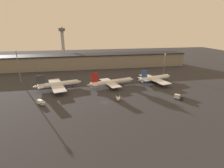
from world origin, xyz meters
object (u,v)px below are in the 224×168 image
at_px(airplane_0, 58,85).
at_px(service_vehicle_0, 179,97).
at_px(service_vehicle_1, 118,98).
at_px(control_tower, 63,42).
at_px(airplane_1, 111,82).
at_px(airplane_2, 155,78).
at_px(service_vehicle_2, 41,102).

height_order(airplane_0, service_vehicle_0, airplane_0).
height_order(service_vehicle_0, service_vehicle_1, service_vehicle_0).
bearing_deg(service_vehicle_0, airplane_0, -157.03).
xyz_separation_m(airplane_0, control_tower, (-3.56, 124.36, 24.98)).
relative_size(airplane_1, service_vehicle_1, 7.37).
height_order(service_vehicle_1, control_tower, control_tower).
xyz_separation_m(airplane_2, service_vehicle_2, (-92.61, -31.70, -2.11)).
distance_m(airplane_2, control_tower, 152.97).
height_order(airplane_1, service_vehicle_0, airplane_1).
relative_size(service_vehicle_1, service_vehicle_2, 0.87).
xyz_separation_m(airplane_0, airplane_2, (84.71, 1.93, 0.09)).
height_order(service_vehicle_0, service_vehicle_2, service_vehicle_0).
bearing_deg(service_vehicle_1, control_tower, 27.20).
relative_size(airplane_1, service_vehicle_2, 6.44).
height_order(airplane_2, control_tower, control_tower).
distance_m(airplane_1, service_vehicle_2, 59.38).
distance_m(airplane_2, service_vehicle_0, 40.28).
xyz_separation_m(airplane_2, control_tower, (-88.27, 122.43, 24.89)).
bearing_deg(service_vehicle_0, airplane_2, 137.36).
bearing_deg(airplane_2, control_tower, 111.24).
distance_m(service_vehicle_2, control_tower, 156.53).
bearing_deg(airplane_0, airplane_2, -13.24).
bearing_deg(control_tower, service_vehicle_1, -73.25).
bearing_deg(control_tower, airplane_0, -88.36).
xyz_separation_m(airplane_0, airplane_1, (43.97, -0.91, -0.33)).
distance_m(airplane_0, service_vehicle_0, 93.04).
bearing_deg(control_tower, service_vehicle_2, -91.61).
bearing_deg(airplane_2, airplane_0, 166.76).
bearing_deg(service_vehicle_2, service_vehicle_0, 46.22).
relative_size(service_vehicle_0, service_vehicle_2, 0.88).
height_order(airplane_0, airplane_1, airplane_1).
relative_size(service_vehicle_2, control_tower, 0.14).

